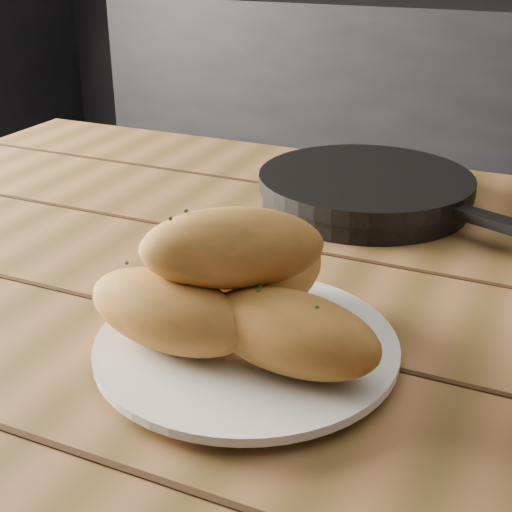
{
  "coord_description": "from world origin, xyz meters",
  "views": [
    {
      "loc": [
        0.02,
        -0.58,
        1.09
      ],
      "look_at": [
        -0.21,
        -0.08,
        0.84
      ],
      "focal_mm": 50.0,
      "sensor_mm": 36.0,
      "label": 1
    }
  ],
  "objects_px": {
    "bread_rolls": "(239,292)",
    "plate": "(247,348)",
    "skillet": "(366,190)",
    "table": "(301,369)"
  },
  "relations": [
    {
      "from": "table",
      "to": "bread_rolls",
      "type": "bearing_deg",
      "value": -93.01
    },
    {
      "from": "table",
      "to": "plate",
      "type": "xyz_separation_m",
      "value": [
        -0.0,
        -0.13,
        0.1
      ]
    },
    {
      "from": "bread_rolls",
      "to": "skillet",
      "type": "bearing_deg",
      "value": 90.8
    },
    {
      "from": "plate",
      "to": "skillet",
      "type": "distance_m",
      "value": 0.41
    },
    {
      "from": "table",
      "to": "skillet",
      "type": "height_order",
      "value": "skillet"
    },
    {
      "from": "plate",
      "to": "table",
      "type": "bearing_deg",
      "value": 89.25
    },
    {
      "from": "bread_rolls",
      "to": "plate",
      "type": "bearing_deg",
      "value": 30.96
    },
    {
      "from": "table",
      "to": "bread_rolls",
      "type": "distance_m",
      "value": 0.21
    },
    {
      "from": "plate",
      "to": "bread_rolls",
      "type": "height_order",
      "value": "bread_rolls"
    },
    {
      "from": "plate",
      "to": "skillet",
      "type": "height_order",
      "value": "skillet"
    }
  ]
}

